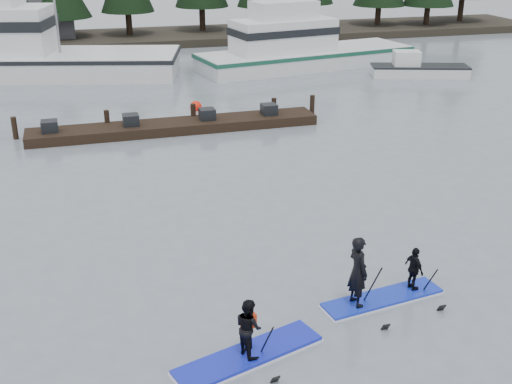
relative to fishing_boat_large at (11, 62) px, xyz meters
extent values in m
plane|color=slate|center=(9.04, -31.15, -0.83)|extent=(160.00, 160.00, 0.00)
cube|color=#2D281E|center=(9.04, 10.85, -0.53)|extent=(70.00, 8.00, 0.60)
cube|color=silver|center=(0.59, -0.14, -0.70)|extent=(20.17, 9.88, 2.59)
cube|color=silver|center=(18.78, -2.27, -0.73)|extent=(15.05, 6.77, 2.08)
cube|color=white|center=(17.06, -2.60, 1.35)|extent=(6.98, 4.15, 2.08)
cube|color=silver|center=(24.65, -7.02, -0.49)|extent=(6.17, 3.41, 0.69)
cube|color=black|center=(8.12, -14.53, -0.61)|extent=(13.24, 1.97, 0.44)
sphere|color=#FF210C|center=(9.68, -11.13, -0.83)|extent=(0.60, 0.60, 0.60)
cube|color=#1422C0|center=(7.09, -31.68, -0.77)|extent=(3.51, 1.85, 0.13)
imported|color=black|center=(7.09, -31.68, -0.04)|extent=(0.68, 0.78, 1.34)
cube|color=red|center=(7.09, -31.68, 0.13)|extent=(0.35, 0.28, 0.32)
cylinder|color=black|center=(7.39, -31.81, -0.49)|extent=(0.19, 0.89, 1.52)
cube|color=#152DC5|center=(10.93, -30.31, -0.78)|extent=(3.28, 1.23, 0.11)
imported|color=black|center=(10.14, -30.43, 0.19)|extent=(0.53, 0.72, 1.82)
cylinder|color=black|center=(10.42, -30.61, -0.25)|extent=(0.05, 1.00, 1.69)
imported|color=black|center=(11.82, -30.17, -0.14)|extent=(0.39, 0.72, 1.17)
cylinder|color=black|center=(12.10, -30.35, -0.60)|extent=(0.05, 0.86, 1.46)
camera|label=1|loc=(4.19, -42.85, 7.88)|focal=45.00mm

